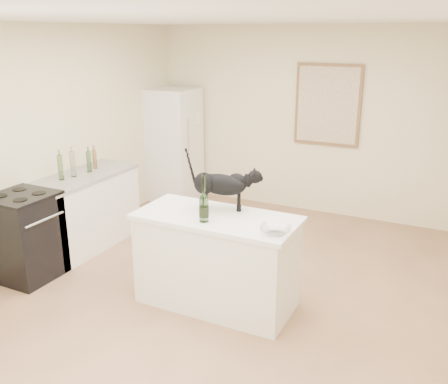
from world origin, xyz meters
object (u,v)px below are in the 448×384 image
Objects in this scene: wine_bottle at (204,200)px; glass_bowl at (276,230)px; black_cat at (221,187)px; stove at (25,237)px; fridge at (174,145)px.

wine_bottle is 0.69m from glass_bowl.
wine_bottle reaches higher than glass_bowl.
glass_bowl is (0.67, -0.33, -0.19)m from black_cat.
wine_bottle is (0.00, -0.35, -0.02)m from black_cat.
fridge reaches higher than stove.
wine_bottle is at bearing -53.53° from fridge.
black_cat is at bearing 154.07° from glass_bowl.
fridge is at bearing 134.73° from glass_bowl.
black_cat is (2.01, -2.38, 0.27)m from fridge.
wine_bottle is at bearing -178.18° from glass_bowl.
stove is at bearing 171.21° from black_cat.
black_cat is at bearing -49.81° from fridge.
black_cat is 0.77m from glass_bowl.
fridge is 2.72× the size of black_cat.
fridge is 6.58× the size of glass_bowl.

